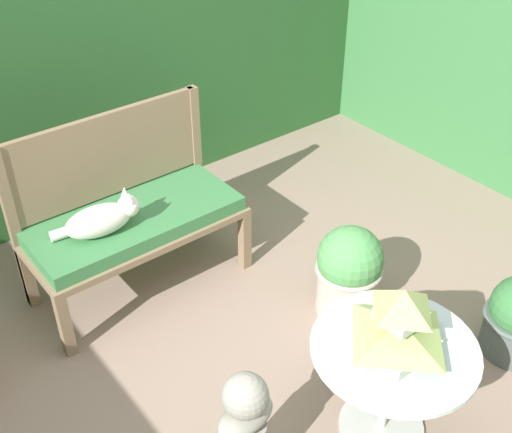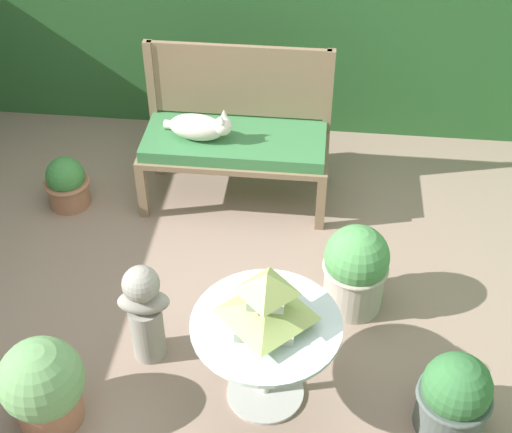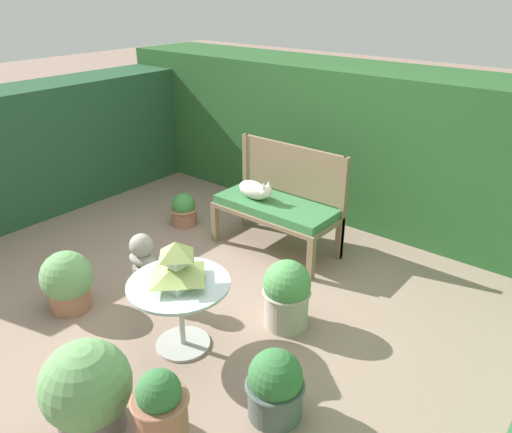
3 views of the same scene
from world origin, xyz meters
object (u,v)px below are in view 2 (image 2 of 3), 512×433
potted_plant_patio_mid (454,396)px  potted_plant_path_edge (43,385)px  patio_table (266,339)px  cat (200,127)px  pagoda_birdhouse (267,303)px  potted_plant_table_far (67,183)px  garden_bench (235,146)px  garden_bust (145,311)px  potted_plant_table_near (355,269)px

potted_plant_patio_mid → potted_plant_path_edge: bearing=-175.0°
patio_table → potted_plant_path_edge: bearing=-166.2°
potted_plant_patio_mid → cat: bearing=132.5°
pagoda_birdhouse → potted_plant_table_far: size_ratio=1.00×
patio_table → potted_plant_path_edge: size_ratio=1.43×
garden_bench → patio_table: 1.65m
garden_bench → potted_plant_patio_mid: bearing=-52.8°
garden_bench → pagoda_birdhouse: size_ratio=3.36×
pagoda_birdhouse → potted_plant_path_edge: pagoda_birdhouse is taller
garden_bench → garden_bust: 1.44m
potted_plant_path_edge → potted_plant_table_near: bearing=32.3°
cat → potted_plant_patio_mid: bearing=-41.2°
garden_bust → potted_plant_table_near: size_ratio=1.13×
garden_bench → pagoda_birdhouse: bearing=-77.3°
garden_bust → potted_plant_table_near: garden_bust is taller
patio_table → potted_plant_patio_mid: size_ratio=1.56×
pagoda_birdhouse → potted_plant_table_near: (0.44, 0.69, -0.40)m
garden_bench → potted_plant_patio_mid: 2.14m
pagoda_birdhouse → potted_plant_table_far: (-1.50, 1.43, -0.51)m
potted_plant_patio_mid → potted_plant_path_edge: 1.99m
garden_bench → patio_table: size_ratio=1.69×
patio_table → potted_plant_table_far: size_ratio=1.99×
patio_table → potted_plant_table_far: bearing=136.3°
potted_plant_path_edge → potted_plant_table_near: (1.51, 0.95, 0.03)m
cat → garden_bust: (-0.08, -1.36, -0.27)m
potted_plant_patio_mid → potted_plant_table_near: 0.92m
patio_table → potted_plant_patio_mid: bearing=-5.4°
pagoda_birdhouse → garden_bench: bearing=102.7°
potted_plant_table_near → cat: bearing=139.8°
cat → potted_plant_table_far: cat is taller
potted_plant_path_edge → pagoda_birdhouse: bearing=13.8°
garden_bench → cat: 0.28m
garden_bust → potted_plant_path_edge: garden_bust is taller
cat → potted_plant_table_far: (-0.92, -0.13, -0.43)m
garden_bench → cat: (-0.22, -0.05, 0.17)m
potted_plant_table_near → garden_bust: bearing=-156.0°
potted_plant_table_far → garden_bench: bearing=9.0°
garden_bust → potted_plant_table_far: bearing=119.6°
cat → garden_bench: bearing=19.6°
patio_table → potted_plant_path_edge: (-1.06, -0.26, -0.18)m
cat → pagoda_birdhouse: bearing=-63.2°
pagoda_birdhouse → garden_bust: bearing=163.0°
cat → patio_table: 1.67m
cat → potted_plant_patio_mid: 2.26m
garden_bust → cat: bearing=82.1°
patio_table → cat: bearing=110.5°
garden_bench → garden_bust: bearing=-101.8°
pagoda_birdhouse → potted_plant_patio_mid: pagoda_birdhouse is taller
garden_bench → potted_plant_table_near: bearing=-48.7°
patio_table → potted_plant_table_far: (-1.50, 1.43, -0.26)m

